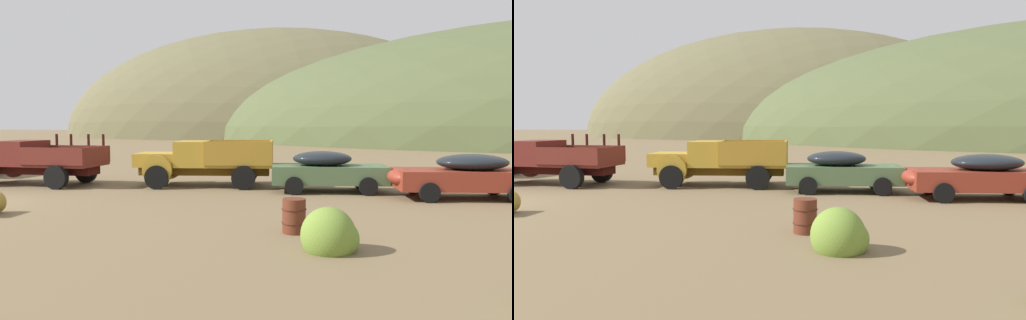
% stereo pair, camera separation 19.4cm
% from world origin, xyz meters
% --- Properties ---
extents(hill_far_left, '(89.05, 54.46, 42.93)m').
position_xyz_m(hill_far_left, '(-12.55, 80.55, 0.00)').
color(hill_far_left, brown).
rests_on(hill_far_left, ground).
extents(truck_oxblood, '(6.11, 2.84, 2.16)m').
position_xyz_m(truck_oxblood, '(-1.79, 4.82, 1.01)').
color(truck_oxblood, black).
rests_on(truck_oxblood, ground).
extents(truck_mustard, '(6.00, 3.52, 1.91)m').
position_xyz_m(truck_mustard, '(5.45, 6.59, 1.03)').
color(truck_mustard, '#593D12').
rests_on(truck_mustard, ground).
extents(car_weathered_green, '(4.85, 2.79, 1.57)m').
position_xyz_m(car_weathered_green, '(11.10, 6.62, 0.82)').
color(car_weathered_green, '#47603D').
rests_on(car_weathered_green, ground).
extents(car_rust_red, '(5.19, 2.93, 1.57)m').
position_xyz_m(car_rust_red, '(15.57, 6.28, 0.82)').
color(car_rust_red, maroon).
rests_on(car_rust_red, ground).
extents(oil_drum_by_truck, '(0.60, 0.60, 0.83)m').
position_xyz_m(oil_drum_by_truck, '(11.14, -0.35, 0.41)').
color(oil_drum_by_truck, '#5B2819').
rests_on(oil_drum_by_truck, ground).
extents(bush_near_barrel, '(1.20, 1.12, 1.19)m').
position_xyz_m(bush_near_barrel, '(12.19, -1.67, 0.28)').
color(bush_near_barrel, olive).
rests_on(bush_near_barrel, ground).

